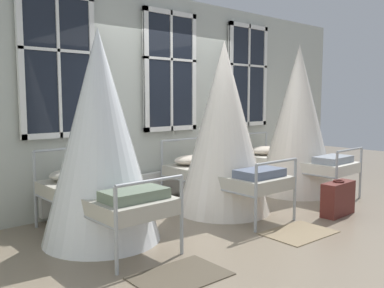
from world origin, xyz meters
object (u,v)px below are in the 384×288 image
(cot_second, at_px, (224,131))
(cot_third, at_px, (298,123))
(suitcase_dark, at_px, (338,198))
(cot_first, at_px, (100,140))

(cot_second, distance_m, cot_third, 1.71)
(cot_second, bearing_deg, suitcase_dark, -138.91)
(cot_first, height_order, cot_third, cot_third)
(cot_second, xyz_separation_m, suitcase_dark, (0.97, -1.15, -0.87))
(cot_first, bearing_deg, cot_third, -90.88)
(cot_third, distance_m, suitcase_dark, 1.65)
(cot_third, bearing_deg, cot_second, 89.11)
(cot_second, relative_size, suitcase_dark, 4.02)
(cot_first, bearing_deg, cot_second, -91.72)
(cot_second, height_order, cot_third, cot_third)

